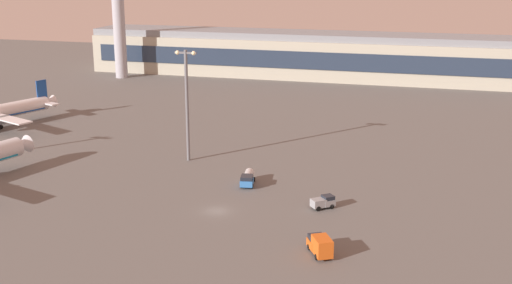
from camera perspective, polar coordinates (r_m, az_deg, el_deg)
ground_plane at (r=113.49m, az=-3.46°, el=-6.05°), size 416.00×416.00×0.00m
terminal_building at (r=241.61m, az=6.26°, el=7.52°), size 178.82×22.40×16.40m
control_tower at (r=243.65m, az=-12.01°, el=11.88°), size 8.00×8.00×47.80m
cargo_loader at (r=114.68m, az=5.91°, el=-5.24°), size 4.44×4.16×2.25m
catering_truck at (r=97.21m, az=5.64°, el=-8.95°), size 4.76×6.09×3.05m
fuel_truck at (r=125.56m, az=-0.73°, el=-3.19°), size 3.26×6.56×2.35m
apron_light_central at (r=138.60m, az=-6.07°, el=3.85°), size 4.80×0.90×23.92m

